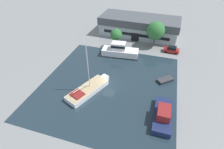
{
  "coord_description": "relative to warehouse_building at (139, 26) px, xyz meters",
  "views": [
    {
      "loc": [
        9.02,
        -27.24,
        24.26
      ],
      "look_at": [
        0.0,
        2.21,
        1.0
      ],
      "focal_mm": 28.0,
      "sensor_mm": 36.0,
      "label": 1
    }
  ],
  "objects": [
    {
      "name": "parked_car",
      "position": [
        10.75,
        -8.8,
        -2.15
      ],
      "size": [
        4.23,
        2.12,
        1.72
      ],
      "rotation": [
        0.0,
        0.0,
        1.51
      ],
      "color": "maroon",
      "rests_on": "ground"
    },
    {
      "name": "ground_plane",
      "position": [
        -1.5,
        -26.89,
        -3.0
      ],
      "size": [
        440.0,
        440.0,
        0.0
      ],
      "primitive_type": "plane",
      "color": "gray"
    },
    {
      "name": "quay_tree_by_water",
      "position": [
        -4.61,
        -10.54,
        0.92
      ],
      "size": [
        3.29,
        3.29,
        5.58
      ],
      "color": "brown",
      "rests_on": "ground"
    },
    {
      "name": "quay_tree_near_building",
      "position": [
        5.66,
        -6.79,
        1.85
      ],
      "size": [
        5.07,
        5.07,
        7.4
      ],
      "color": "brown",
      "rests_on": "ground"
    },
    {
      "name": "water_canal",
      "position": [
        -1.5,
        -26.89,
        -3.0
      ],
      "size": [
        28.05,
        29.51,
        0.01
      ],
      "primitive_type": "cube",
      "color": "#1E2D38",
      "rests_on": "ground"
    },
    {
      "name": "small_dinghy",
      "position": [
        9.97,
        -22.28,
        -2.69
      ],
      "size": [
        3.79,
        3.6,
        0.61
      ],
      "rotation": [
        0.0,
        0.0,
        5.43
      ],
      "color": "#23282D",
      "rests_on": "water_canal"
    },
    {
      "name": "motor_cruiser",
      "position": [
        -2.43,
        -14.57,
        -1.65
      ],
      "size": [
        9.91,
        4.31,
        3.71
      ],
      "rotation": [
        0.0,
        0.0,
        1.66
      ],
      "color": "white",
      "rests_on": "water_canal"
    },
    {
      "name": "warehouse_building",
      "position": [
        0.0,
        0.0,
        0.0
      ],
      "size": [
        24.95,
        10.99,
        5.92
      ],
      "rotation": [
        0.0,
        0.0,
        -0.04
      ],
      "color": "#99A8B2",
      "rests_on": "ground"
    },
    {
      "name": "sailboat_moored",
      "position": [
        -4.79,
        -30.4,
        -2.37
      ],
      "size": [
        6.55,
        10.52,
        10.93
      ],
      "rotation": [
        0.0,
        0.0,
        -0.4
      ],
      "color": "white",
      "rests_on": "water_canal"
    },
    {
      "name": "cabin_boat",
      "position": [
        10.08,
        -32.94,
        -2.07
      ],
      "size": [
        3.0,
        7.92,
        2.64
      ],
      "rotation": [
        0.0,
        0.0,
        -0.0
      ],
      "color": "#19234C",
      "rests_on": "water_canal"
    }
  ]
}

